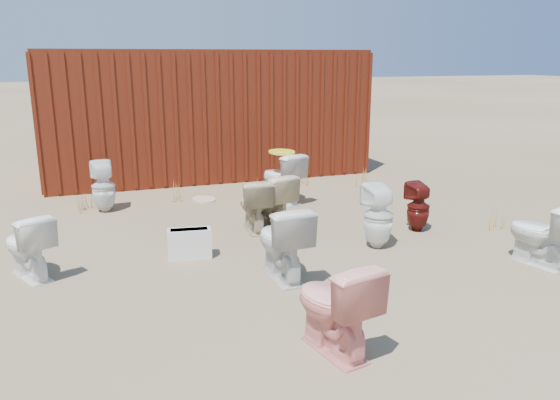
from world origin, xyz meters
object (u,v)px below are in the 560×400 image
object	(u,v)px
shipping_container	(205,112)
toilet_front_c	(282,242)
toilet_back_beige_left	(254,205)
loose_tank	(190,243)
toilet_back_a	(103,187)
toilet_front_maroon	(418,207)
toilet_front_a	(27,246)
toilet_back_e	(378,216)
toilet_back_yellowlid	(282,178)
toilet_front_pink	(334,306)
toilet_back_beige_right	(272,200)
toilet_front_e	(540,233)

from	to	relation	value
shipping_container	toilet_front_c	bearing A→B (deg)	-93.56
toilet_back_beige_left	loose_tank	xyz separation A→B (m)	(-1.01, -0.76, -0.18)
toilet_back_beige_left	loose_tank	distance (m)	1.27
shipping_container	toilet_back_a	bearing A→B (deg)	-130.50
toilet_front_maroon	toilet_front_a	bearing A→B (deg)	-4.06
toilet_front_maroon	toilet_back_e	world-z (taller)	toilet_back_e
toilet_front_maroon	toilet_back_yellowlid	distance (m)	2.35
toilet_front_pink	toilet_front_maroon	bearing A→B (deg)	-145.96
toilet_back_a	toilet_back_yellowlid	distance (m)	2.74
toilet_back_beige_right	toilet_front_pink	bearing A→B (deg)	64.65
toilet_front_c	toilet_back_e	distance (m)	1.52
shipping_container	toilet_front_pink	bearing A→B (deg)	-93.63
toilet_front_pink	toilet_back_beige_left	bearing A→B (deg)	-107.52
toilet_front_c	toilet_front_maroon	world-z (taller)	toilet_front_c
toilet_front_c	toilet_back_yellowlid	world-z (taller)	toilet_front_c
toilet_back_beige_left	toilet_front_a	bearing A→B (deg)	20.97
toilet_front_c	toilet_front_e	size ratio (longest dim) A/B	1.10
toilet_front_a	toilet_back_yellowlid	size ratio (longest dim) A/B	0.88
toilet_front_a	toilet_front_c	world-z (taller)	toilet_front_c
toilet_back_beige_left	toilet_front_e	bearing A→B (deg)	144.61
toilet_back_beige_right	loose_tank	world-z (taller)	toilet_back_beige_right
toilet_front_e	toilet_back_beige_left	xyz separation A→B (m)	(-2.67, 2.24, -0.01)
toilet_front_e	toilet_back_e	size ratio (longest dim) A/B	0.92
loose_tank	toilet_back_yellowlid	bearing A→B (deg)	55.38
toilet_front_maroon	toilet_back_beige_right	size ratio (longest dim) A/B	0.88
toilet_back_beige_left	toilet_back_beige_right	distance (m)	0.28
loose_tank	toilet_back_a	bearing A→B (deg)	117.93
toilet_back_a	toilet_back_beige_right	distance (m)	2.66
toilet_front_e	toilet_back_beige_left	bearing A→B (deg)	-53.31
toilet_front_pink	toilet_front_c	xyz separation A→B (m)	(0.10, 1.54, 0.01)
toilet_front_a	toilet_front_c	bearing A→B (deg)	133.17
shipping_container	toilet_back_beige_left	world-z (taller)	shipping_container
toilet_front_maroon	loose_tank	world-z (taller)	toilet_front_maroon
toilet_back_beige_right	loose_tank	size ratio (longest dim) A/B	1.52
shipping_container	toilet_back_beige_right	xyz separation A→B (m)	(0.10, -3.97, -0.82)
toilet_front_e	loose_tank	bearing A→B (deg)	-35.28
toilet_front_pink	loose_tank	distance (m)	2.57
toilet_front_maroon	toilet_back_yellowlid	bearing A→B (deg)	-62.74
shipping_container	toilet_back_beige_left	bearing A→B (deg)	-92.42
toilet_front_a	toilet_front_maroon	bearing A→B (deg)	153.05
shipping_container	toilet_front_pink	distance (m)	7.30
toilet_front_pink	toilet_back_yellowlid	size ratio (longest dim) A/B	0.97
toilet_front_a	toilet_back_a	xyz separation A→B (m)	(0.83, 2.42, 0.03)
toilet_front_maroon	toilet_front_e	bearing A→B (deg)	106.74
toilet_front_a	loose_tank	size ratio (longest dim) A/B	1.42
toilet_back_a	loose_tank	distance (m)	2.55
toilet_front_pink	toilet_back_beige_left	xyz separation A→B (m)	(0.29, 3.21, -0.04)
toilet_front_pink	toilet_back_yellowlid	world-z (taller)	toilet_back_yellowlid
toilet_front_maroon	toilet_back_a	distance (m)	4.61
toilet_front_pink	toilet_front_maroon	distance (m)	3.43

